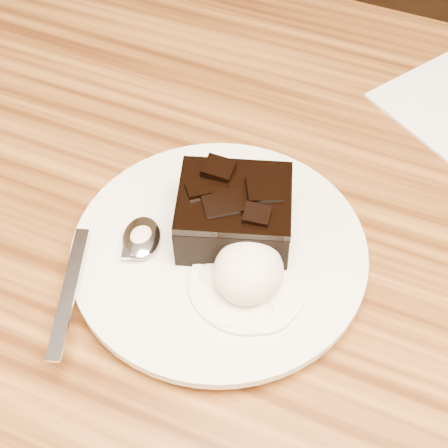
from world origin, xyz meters
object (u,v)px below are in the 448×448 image
at_px(brownie, 234,216).
at_px(spoon, 141,239).
at_px(ice_cream_scoop, 248,271).
at_px(plate, 219,255).

relative_size(brownie, spoon, 0.50).
distance_m(ice_cream_scoop, spoon, 0.10).
relative_size(brownie, ice_cream_scoop, 1.56).
bearing_deg(brownie, ice_cream_scoop, -55.67).
height_order(brownie, ice_cream_scoop, same).
height_order(plate, ice_cream_scoop, ice_cream_scoop).
xyz_separation_m(ice_cream_scoop, spoon, (-0.10, 0.00, -0.01)).
xyz_separation_m(plate, ice_cream_scoop, (0.04, -0.02, 0.03)).
bearing_deg(brownie, spoon, -148.01).
distance_m(plate, spoon, 0.07).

